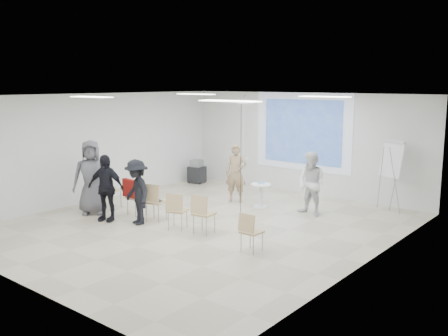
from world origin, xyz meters
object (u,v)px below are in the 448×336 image
Objects in this scene: chair_far_left at (108,187)px; chair_left_mid at (134,195)px; flipchart_easel at (392,160)px; chair_right_far at (250,229)px; chair_left_inner at (154,199)px; player_right at (312,180)px; pedestal_table at (261,194)px; player_left at (236,169)px; chair_right_inner at (202,211)px; laptop at (157,200)px; chair_center at (176,208)px; audience_outer at (91,173)px; audience_left at (105,183)px; audience_mid at (137,188)px; av_cart at (197,172)px.

chair_far_left is 1.05m from chair_left_mid.
chair_right_far is at bearing -79.22° from flipchart_easel.
player_right is at bearing 33.11° from chair_left_inner.
pedestal_table is 1.08m from player_left.
player_left is 4.25m from chair_right_far.
laptop is at bearing 167.23° from chair_right_inner.
player_right is at bearing 22.44° from chair_far_left.
laptop is (-1.59, 0.14, -0.03)m from chair_right_inner.
player_left is 2.17× the size of chair_center.
audience_outer reaches higher than chair_left_inner.
chair_right_inner is at bearing -82.30° from pedestal_table.
audience_outer is at bearing -145.23° from chair_left_mid.
laptop is at bearing -28.12° from audience_outer.
player_right is 3.92m from chair_left_inner.
chair_center is 0.46× the size of audience_left.
audience_outer is (-2.66, -0.32, 0.55)m from chair_center.
audience_left is at bearing -122.52° from pedestal_table.
pedestal_table is 0.40× the size of audience_mid.
chair_right_inner is 2.64m from audience_left.
audience_outer is at bearing 146.34° from audience_left.
audience_left is 0.86m from audience_mid.
chair_right_inner is 1.12× the size of chair_right_far.
chair_right_inner is at bearing -89.18° from player_left.
player_right is 0.96× the size of audience_left.
chair_left_inner reaches higher than chair_right_inner.
chair_center is 0.95m from laptop.
chair_left_inner is 1.09× the size of chair_center.
chair_left_mid is at bearing 174.54° from chair_right_far.
flipchart_easel is (4.03, 4.38, 0.86)m from laptop.
audience_mid is 2.26× the size of av_cart.
pedestal_table is 3.32m from chair_left_mid.
chair_far_left reaches higher than av_cart.
player_left is at bearing 73.82° from chair_left_mid.
chair_far_left is at bearing -14.48° from laptop.
flipchart_easel reaches higher than chair_right_far.
chair_left_mid is 0.77m from laptop.
pedestal_table reaches higher than laptop.
av_cart is (-2.33, 4.00, -0.14)m from laptop.
chair_right_inner is 1.54m from chair_right_far.
audience_left is 2.39× the size of av_cart.
audience_outer is at bearing -179.46° from chair_left_inner.
laptop is (-2.63, -2.80, -0.39)m from player_right.
laptop is (-0.92, 0.26, -0.00)m from chair_center.
chair_left_inner is 0.11m from laptop.
laptop is at bearing -119.76° from player_left.
chair_center is 5.36m from av_cart.
laptop is at bearing 142.09° from chair_center.
chair_right_far is at bearing -58.46° from pedestal_table.
audience_mid is at bearing -124.00° from player_right.
av_cart is (-0.51, 4.02, -0.22)m from chair_far_left.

